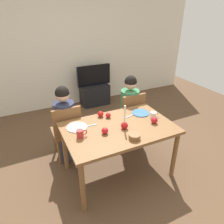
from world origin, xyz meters
TOP-DOWN VIEW (x-y plane):
  - ground_plane at (0.00, 0.00)m, footprint 7.68×7.68m
  - back_wall at (0.00, 2.60)m, footprint 6.40×0.10m
  - dining_table at (0.00, 0.00)m, footprint 1.40×0.90m
  - chair_left at (-0.54, 0.61)m, footprint 0.40×0.40m
  - chair_right at (0.53, 0.61)m, footprint 0.40×0.40m
  - person_left_child at (-0.54, 0.64)m, footprint 0.30×0.30m
  - person_right_child at (0.53, 0.64)m, footprint 0.30×0.30m
  - tv_stand at (0.55, 2.30)m, footprint 0.64×0.40m
  - tv at (0.55, 2.30)m, footprint 0.79×0.05m
  - candle_centerpiece at (0.04, -0.07)m, footprint 0.09×0.09m
  - plate_left at (-0.49, 0.21)m, footprint 0.26×0.26m
  - plate_right at (0.45, 0.20)m, footprint 0.25×0.25m
  - mug_left at (-0.51, -0.01)m, footprint 0.13×0.08m
  - mug_right at (0.53, 0.01)m, footprint 0.12×0.08m
  - fork_left at (-0.32, 0.18)m, footprint 0.18×0.01m
  - fork_right at (0.28, 0.19)m, footprint 0.18×0.06m
  - bowl_walnuts at (0.04, -0.31)m, footprint 0.14×0.14m
  - apple_near_candle at (-0.02, 0.28)m, footprint 0.07×0.07m
  - apple_by_left_plate at (-0.22, -0.07)m, footprint 0.08×0.08m
  - apple_by_right_mug at (0.46, -0.12)m, footprint 0.09×0.09m
  - apple_far_edge at (-0.10, 0.35)m, footprint 0.08×0.08m

SIDE VIEW (x-z plane):
  - ground_plane at x=0.00m, z-range 0.00..0.00m
  - tv_stand at x=0.55m, z-range 0.00..0.48m
  - chair_left at x=-0.54m, z-range 0.06..0.96m
  - chair_right at x=0.53m, z-range 0.06..0.96m
  - person_left_child at x=-0.54m, z-range -0.02..1.16m
  - person_right_child at x=0.53m, z-range -0.02..1.16m
  - dining_table at x=0.00m, z-range 0.29..1.04m
  - tv at x=0.55m, z-range 0.48..0.94m
  - fork_left at x=-0.32m, z-range 0.75..0.76m
  - fork_right at x=0.28m, z-range 0.75..0.76m
  - plate_left at x=-0.49m, z-range 0.75..0.76m
  - plate_right at x=0.45m, z-range 0.75..0.76m
  - bowl_walnuts at x=0.04m, z-range 0.75..0.81m
  - apple_near_candle at x=-0.02m, z-range 0.75..0.82m
  - apple_by_left_plate at x=-0.22m, z-range 0.75..0.83m
  - apple_far_edge at x=-0.10m, z-range 0.75..0.83m
  - apple_by_right_mug at x=0.46m, z-range 0.75..0.84m
  - mug_right at x=0.53m, z-range 0.75..0.84m
  - mug_left at x=-0.51m, z-range 0.75..0.85m
  - candle_centerpiece at x=0.04m, z-range 0.66..0.98m
  - back_wall at x=0.00m, z-range 0.00..2.60m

